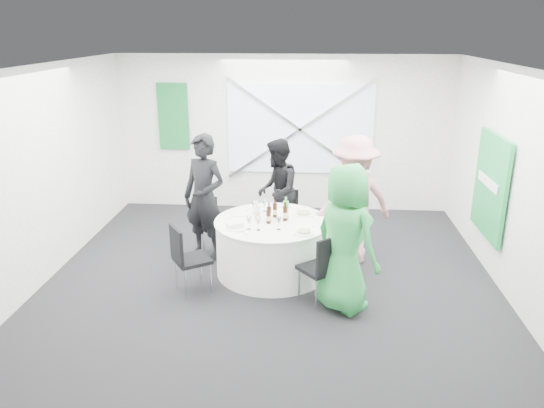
# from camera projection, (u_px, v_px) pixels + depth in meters

# --- Properties ---
(floor) EXTENTS (6.00, 6.00, 0.00)m
(floor) POSITION_uv_depth(u_px,v_px,m) (271.00, 278.00, 7.20)
(floor) COLOR black
(floor) RESTS_ON ground
(ceiling) EXTENTS (6.00, 6.00, 0.00)m
(ceiling) POSITION_uv_depth(u_px,v_px,m) (271.00, 66.00, 6.30)
(ceiling) COLOR white
(ceiling) RESTS_ON wall_back
(wall_back) EXTENTS (6.00, 0.00, 6.00)m
(wall_back) POSITION_uv_depth(u_px,v_px,m) (284.00, 134.00, 9.59)
(wall_back) COLOR silver
(wall_back) RESTS_ON floor
(wall_front) EXTENTS (6.00, 0.00, 6.00)m
(wall_front) POSITION_uv_depth(u_px,v_px,m) (240.00, 290.00, 3.92)
(wall_front) COLOR silver
(wall_front) RESTS_ON floor
(wall_left) EXTENTS (0.00, 6.00, 6.00)m
(wall_left) POSITION_uv_depth(u_px,v_px,m) (44.00, 175.00, 6.96)
(wall_left) COLOR silver
(wall_left) RESTS_ON floor
(wall_right) EXTENTS (0.00, 6.00, 6.00)m
(wall_right) POSITION_uv_depth(u_px,v_px,m) (513.00, 184.00, 6.54)
(wall_right) COLOR silver
(wall_right) RESTS_ON floor
(window_panel) EXTENTS (2.60, 0.03, 1.60)m
(window_panel) POSITION_uv_depth(u_px,v_px,m) (300.00, 129.00, 9.49)
(window_panel) COLOR silver
(window_panel) RESTS_ON wall_back
(window_brace_a) EXTENTS (2.63, 0.05, 1.84)m
(window_brace_a) POSITION_uv_depth(u_px,v_px,m) (300.00, 129.00, 9.46)
(window_brace_a) COLOR silver
(window_brace_a) RESTS_ON window_panel
(window_brace_b) EXTENTS (2.63, 0.05, 1.84)m
(window_brace_b) POSITION_uv_depth(u_px,v_px,m) (300.00, 129.00, 9.46)
(window_brace_b) COLOR silver
(window_brace_b) RESTS_ON window_panel
(green_banner) EXTENTS (0.55, 0.04, 1.20)m
(green_banner) POSITION_uv_depth(u_px,v_px,m) (173.00, 116.00, 9.58)
(green_banner) COLOR #166F37
(green_banner) RESTS_ON wall_back
(green_sign) EXTENTS (0.05, 1.20, 1.40)m
(green_sign) POSITION_uv_depth(u_px,v_px,m) (490.00, 186.00, 7.17)
(green_sign) COLOR #1B9541
(green_sign) RESTS_ON wall_right
(banquet_table) EXTENTS (1.56, 1.56, 0.76)m
(banquet_table) POSITION_uv_depth(u_px,v_px,m) (272.00, 247.00, 7.26)
(banquet_table) COLOR white
(banquet_table) RESTS_ON floor
(chair_back) EXTENTS (0.42, 0.43, 0.83)m
(chair_back) POSITION_uv_depth(u_px,v_px,m) (286.00, 212.00, 8.29)
(chair_back) COLOR black
(chair_back) RESTS_ON floor
(chair_back_left) EXTENTS (0.52, 0.52, 0.82)m
(chair_back_left) POSITION_uv_depth(u_px,v_px,m) (214.00, 223.00, 7.88)
(chair_back_left) COLOR black
(chair_back_left) RESTS_ON floor
(chair_back_right) EXTENTS (0.66, 0.66, 1.03)m
(chair_back_right) POSITION_uv_depth(u_px,v_px,m) (339.00, 215.00, 7.81)
(chair_back_right) COLOR black
(chair_back_right) RESTS_ON floor
(chair_front_right) EXTENTS (0.58, 0.59, 0.92)m
(chair_front_right) POSITION_uv_depth(u_px,v_px,m) (323.00, 264.00, 6.36)
(chair_front_right) COLOR black
(chair_front_right) RESTS_ON floor
(chair_front_left) EXTENTS (0.58, 0.57, 0.91)m
(chair_front_left) POSITION_uv_depth(u_px,v_px,m) (186.00, 255.00, 6.64)
(chair_front_left) COLOR black
(chair_front_left) RESTS_ON floor
(person_man_back_left) EXTENTS (0.79, 0.68, 1.84)m
(person_man_back_left) POSITION_uv_depth(u_px,v_px,m) (204.00, 198.00, 7.59)
(person_man_back_left) COLOR black
(person_man_back_left) RESTS_ON floor
(person_man_back) EXTENTS (0.44, 0.80, 1.63)m
(person_man_back) POSITION_uv_depth(u_px,v_px,m) (277.00, 191.00, 8.23)
(person_man_back) COLOR black
(person_man_back) RESTS_ON floor
(person_woman_pink) EXTENTS (1.31, 0.98, 1.85)m
(person_woman_pink) POSITION_uv_depth(u_px,v_px,m) (354.00, 200.00, 7.46)
(person_woman_pink) COLOR #CD8589
(person_woman_pink) RESTS_ON floor
(person_woman_green) EXTENTS (1.03, 1.02, 1.80)m
(person_woman_green) POSITION_uv_depth(u_px,v_px,m) (345.00, 239.00, 6.18)
(person_woman_green) COLOR green
(person_woman_green) RESTS_ON floor
(plate_back) EXTENTS (0.24, 0.24, 0.01)m
(plate_back) POSITION_uv_depth(u_px,v_px,m) (272.00, 206.00, 7.72)
(plate_back) COLOR white
(plate_back) RESTS_ON banquet_table
(plate_back_left) EXTENTS (0.27, 0.27, 0.01)m
(plate_back_left) POSITION_uv_depth(u_px,v_px,m) (240.00, 214.00, 7.40)
(plate_back_left) COLOR white
(plate_back_left) RESTS_ON banquet_table
(plate_back_right) EXTENTS (0.28, 0.28, 0.04)m
(plate_back_right) POSITION_uv_depth(u_px,v_px,m) (304.00, 214.00, 7.37)
(plate_back_right) COLOR white
(plate_back_right) RESTS_ON banquet_table
(plate_front_right) EXTENTS (0.26, 0.26, 0.04)m
(plate_front_right) POSITION_uv_depth(u_px,v_px,m) (304.00, 232.00, 6.71)
(plate_front_right) COLOR white
(plate_front_right) RESTS_ON banquet_table
(plate_front_left) EXTENTS (0.29, 0.29, 0.01)m
(plate_front_left) POSITION_uv_depth(u_px,v_px,m) (237.00, 228.00, 6.88)
(plate_front_left) COLOR white
(plate_front_left) RESTS_ON banquet_table
(napkin) EXTENTS (0.24, 0.22, 0.05)m
(napkin) POSITION_uv_depth(u_px,v_px,m) (235.00, 225.00, 6.89)
(napkin) COLOR white
(napkin) RESTS_ON plate_front_left
(beer_bottle_a) EXTENTS (0.06, 0.06, 0.26)m
(beer_bottle_a) POSITION_uv_depth(u_px,v_px,m) (269.00, 214.00, 7.11)
(beer_bottle_a) COLOR #331609
(beer_bottle_a) RESTS_ON banquet_table
(beer_bottle_b) EXTENTS (0.06, 0.06, 0.26)m
(beer_bottle_b) POSITION_uv_depth(u_px,v_px,m) (275.00, 210.00, 7.25)
(beer_bottle_b) COLOR #331609
(beer_bottle_b) RESTS_ON banquet_table
(beer_bottle_c) EXTENTS (0.06, 0.06, 0.26)m
(beer_bottle_c) POSITION_uv_depth(u_px,v_px,m) (285.00, 214.00, 7.12)
(beer_bottle_c) COLOR #331609
(beer_bottle_c) RESTS_ON banquet_table
(beer_bottle_d) EXTENTS (0.06, 0.06, 0.24)m
(beer_bottle_d) POSITION_uv_depth(u_px,v_px,m) (268.00, 217.00, 7.03)
(beer_bottle_d) COLOR #331609
(beer_bottle_d) RESTS_ON banquet_table
(green_water_bottle) EXTENTS (0.08, 0.08, 0.32)m
(green_water_bottle) POSITION_uv_depth(u_px,v_px,m) (286.00, 211.00, 7.15)
(green_water_bottle) COLOR green
(green_water_bottle) RESTS_ON banquet_table
(clear_water_bottle) EXTENTS (0.08, 0.08, 0.28)m
(clear_water_bottle) POSITION_uv_depth(u_px,v_px,m) (257.00, 213.00, 7.12)
(clear_water_bottle) COLOR white
(clear_water_bottle) RESTS_ON banquet_table
(wine_glass_a) EXTENTS (0.07, 0.07, 0.17)m
(wine_glass_a) POSITION_uv_depth(u_px,v_px,m) (258.00, 221.00, 6.78)
(wine_glass_a) COLOR white
(wine_glass_a) RESTS_ON banquet_table
(wine_glass_b) EXTENTS (0.07, 0.07, 0.17)m
(wine_glass_b) POSITION_uv_depth(u_px,v_px,m) (265.00, 203.00, 7.48)
(wine_glass_b) COLOR white
(wine_glass_b) RESTS_ON banquet_table
(wine_glass_c) EXTENTS (0.07, 0.07, 0.17)m
(wine_glass_c) POSITION_uv_depth(u_px,v_px,m) (249.00, 220.00, 6.81)
(wine_glass_c) COLOR white
(wine_glass_c) RESTS_ON banquet_table
(wine_glass_d) EXTENTS (0.07, 0.07, 0.17)m
(wine_glass_d) POSITION_uv_depth(u_px,v_px,m) (279.00, 220.00, 6.80)
(wine_glass_d) COLOR white
(wine_glass_d) RESTS_ON banquet_table
(wine_glass_e) EXTENTS (0.07, 0.07, 0.17)m
(wine_glass_e) POSITION_uv_depth(u_px,v_px,m) (254.00, 205.00, 7.40)
(wine_glass_e) COLOR white
(wine_glass_e) RESTS_ON banquet_table
(fork_a) EXTENTS (0.11, 0.13, 0.01)m
(fork_a) POSITION_uv_depth(u_px,v_px,m) (230.00, 225.00, 6.98)
(fork_a) COLOR silver
(fork_a) RESTS_ON banquet_table
(knife_a) EXTENTS (0.11, 0.12, 0.01)m
(knife_a) POSITION_uv_depth(u_px,v_px,m) (245.00, 233.00, 6.71)
(knife_a) COLOR silver
(knife_a) RESTS_ON banquet_table
(fork_b) EXTENTS (0.10, 0.13, 0.01)m
(fork_b) POSITION_uv_depth(u_px,v_px,m) (297.00, 234.00, 6.68)
(fork_b) COLOR silver
(fork_b) RESTS_ON banquet_table
(knife_b) EXTENTS (0.10, 0.13, 0.01)m
(knife_b) POSITION_uv_depth(u_px,v_px,m) (312.00, 227.00, 6.91)
(knife_b) COLOR silver
(knife_b) RESTS_ON banquet_table
(fork_c) EXTENTS (0.10, 0.13, 0.01)m
(fork_c) POSITION_uv_depth(u_px,v_px,m) (313.00, 217.00, 7.26)
(fork_c) COLOR silver
(fork_c) RESTS_ON banquet_table
(knife_c) EXTENTS (0.10, 0.13, 0.01)m
(knife_c) POSITION_uv_depth(u_px,v_px,m) (299.00, 210.00, 7.54)
(knife_c) COLOR silver
(knife_c) RESTS_ON banquet_table
(fork_d) EXTENTS (0.10, 0.13, 0.01)m
(fork_d) POSITION_uv_depth(u_px,v_px,m) (250.00, 209.00, 7.60)
(fork_d) COLOR silver
(fork_d) RESTS_ON banquet_table
(knife_d) EXTENTS (0.08, 0.14, 0.01)m
(knife_d) POSITION_uv_depth(u_px,v_px,m) (231.00, 217.00, 7.26)
(knife_d) COLOR silver
(knife_d) RESTS_ON banquet_table
(fork_e) EXTENTS (0.15, 0.02, 0.01)m
(fork_e) POSITION_uv_depth(u_px,v_px,m) (286.00, 208.00, 7.65)
(fork_e) COLOR silver
(fork_e) RESTS_ON banquet_table
(knife_e) EXTENTS (0.15, 0.02, 0.01)m
(knife_e) POSITION_uv_depth(u_px,v_px,m) (261.00, 207.00, 7.67)
(knife_e) COLOR silver
(knife_e) RESTS_ON banquet_table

